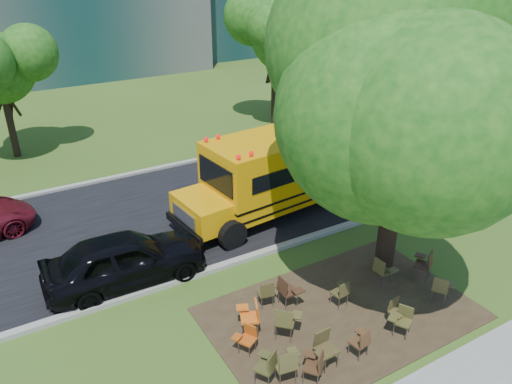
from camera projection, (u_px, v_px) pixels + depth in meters
ground at (300, 315)px, 13.33m from camera, size 160.00×160.00×0.00m
dirt_patch at (341, 313)px, 13.38m from camera, size 7.00×4.50×0.03m
asphalt_road at (193, 208)px, 18.74m from camera, size 80.00×8.00×0.04m
kerb_near at (245, 259)px, 15.62m from camera, size 80.00×0.25×0.14m
kerb_far at (155, 169)px, 21.89m from camera, size 80.00×0.25×0.14m
bg_tree_3 at (276, 29)px, 25.56m from camera, size 5.60×5.60×7.84m
bg_tree_4 at (402, 34)px, 28.71m from camera, size 5.00×5.00×6.85m
main_tree at (410, 70)px, 12.50m from camera, size 7.20×7.20×9.68m
school_bus at (331, 153)px, 19.30m from camera, size 12.10×3.80×2.91m
chair_0 at (268, 364)px, 11.04m from camera, size 0.58×0.73×0.88m
chair_1 at (287, 363)px, 11.00m from camera, size 0.71×0.57×0.97m
chair_2 at (316, 364)px, 11.07m from camera, size 0.57×0.72×0.85m
chair_3 at (324, 346)px, 11.47m from camera, size 0.63×0.59×0.97m
chair_4 at (361, 340)px, 11.77m from camera, size 0.54×0.56×0.81m
chair_5 at (396, 309)px, 12.80m from camera, size 0.52×0.52×0.78m
chair_6 at (403, 318)px, 12.47m from camera, size 0.67×0.55×0.82m
chair_7 at (442, 287)px, 13.55m from camera, size 0.72×0.58×0.87m
chair_8 at (252, 314)px, 12.47m from camera, size 0.62×0.79×0.97m
chair_9 at (247, 336)px, 11.93m from camera, size 0.63×0.52×0.77m
chair_10 at (287, 289)px, 13.38m from camera, size 0.55×0.61×0.94m
chair_11 at (342, 291)px, 13.44m from camera, size 0.55×0.54×0.82m
chair_12 at (382, 269)px, 14.28m from camera, size 0.54×0.58×0.88m
chair_13 at (425, 262)px, 14.53m from camera, size 0.63×0.75×0.93m
chair_14 at (267, 292)px, 13.42m from camera, size 0.60×0.48×0.82m
chair_15 at (286, 320)px, 12.25m from camera, size 0.84×0.66×0.97m
black_car at (125, 259)px, 14.34m from camera, size 4.66×1.97×1.57m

